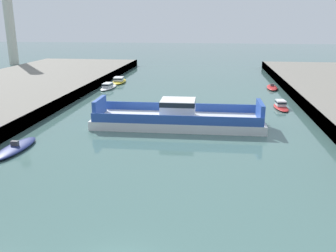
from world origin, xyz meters
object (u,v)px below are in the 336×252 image
at_px(moored_boat_far_left, 281,105).
at_px(smokestack_distant_a, 7,3).
at_px(moored_boat_near_left, 108,86).
at_px(moored_boat_mid_right, 15,148).
at_px(moored_boat_near_right, 272,87).
at_px(chain_ferry, 178,118).
at_px(moored_boat_mid_left, 119,80).

xyz_separation_m(moored_boat_far_left, smokestack_distant_a, (-70.68, 48.69, 17.25)).
bearing_deg(moored_boat_near_left, moored_boat_mid_right, -89.29).
bearing_deg(moored_boat_near_right, smokestack_distant_a, 155.92).
height_order(chain_ferry, moored_boat_near_right, chain_ferry).
distance_m(moored_boat_near_left, smokestack_distant_a, 56.56).
xyz_separation_m(chain_ferry, moored_boat_far_left, (14.59, 11.35, -0.59)).
relative_size(chain_ferry, moored_boat_near_right, 3.26).
bearing_deg(smokestack_distant_a, moored_boat_mid_right, -60.45).
distance_m(moored_boat_near_left, moored_boat_mid_left, 7.41).
relative_size(chain_ferry, moored_boat_near_left, 3.05).
distance_m(moored_boat_near_left, moored_boat_near_right, 32.05).
relative_size(moored_boat_near_right, moored_boat_mid_left, 0.82).
height_order(moored_boat_far_left, smokestack_distant_a, smokestack_distant_a).
xyz_separation_m(chain_ferry, moored_boat_mid_left, (-15.92, 31.33, -0.59)).
distance_m(chain_ferry, smokestack_distant_a, 83.83).
relative_size(moored_boat_far_left, smokestack_distant_a, 0.17).
bearing_deg(moored_boat_near_right, moored_boat_far_left, -93.75).
bearing_deg(moored_boat_mid_left, moored_boat_far_left, -33.23).
relative_size(moored_boat_mid_left, smokestack_distant_a, 0.24).
distance_m(moored_boat_near_right, smokestack_distant_a, 80.51).
relative_size(moored_boat_near_left, moored_boat_mid_right, 0.96).
bearing_deg(smokestack_distant_a, moored_boat_far_left, -34.56).
distance_m(chain_ferry, moored_boat_mid_left, 35.15).
bearing_deg(chain_ferry, moored_boat_mid_left, 116.93).
bearing_deg(moored_boat_mid_right, chain_ferry, 35.64).
xyz_separation_m(moored_boat_near_right, moored_boat_mid_right, (-31.36, -39.21, 0.01)).
bearing_deg(chain_ferry, moored_boat_near_right, 60.73).
bearing_deg(moored_boat_far_left, moored_boat_near_right, 86.25).
bearing_deg(smokestack_distant_a, moored_boat_mid_left, -35.55).
relative_size(moored_boat_near_right, moored_boat_far_left, 1.16).
bearing_deg(moored_boat_near_right, chain_ferry, -119.27).
distance_m(chain_ferry, moored_boat_near_left, 28.86).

